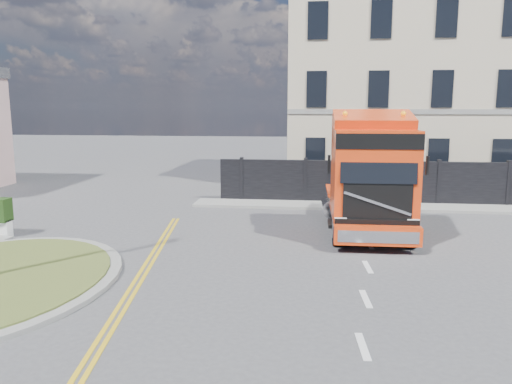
# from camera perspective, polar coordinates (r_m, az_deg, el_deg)

# --- Properties ---
(ground) EXTENTS (120.00, 120.00, 0.00)m
(ground) POSITION_cam_1_polar(r_m,az_deg,el_deg) (14.89, 1.01, -7.68)
(ground) COLOR #424244
(ground) RESTS_ON ground
(hoarding_fence) EXTENTS (18.80, 0.25, 2.00)m
(hoarding_fence) POSITION_cam_1_polar(r_m,az_deg,el_deg) (23.96, 19.04, 0.92)
(hoarding_fence) COLOR black
(hoarding_fence) RESTS_ON ground
(georgian_building) EXTENTS (12.30, 10.30, 12.80)m
(georgian_building) POSITION_cam_1_polar(r_m,az_deg,el_deg) (31.01, 15.56, 11.84)
(georgian_building) COLOR #C2B49A
(georgian_building) RESTS_ON ground
(pavement_far) EXTENTS (20.00, 1.60, 0.12)m
(pavement_far) POSITION_cam_1_polar(r_m,az_deg,el_deg) (23.13, 18.05, -1.69)
(pavement_far) COLOR gray
(pavement_far) RESTS_ON ground
(truck) EXTENTS (2.71, 7.05, 4.21)m
(truck) POSITION_cam_1_polar(r_m,az_deg,el_deg) (17.72, 12.89, 1.15)
(truck) COLOR black
(truck) RESTS_ON ground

